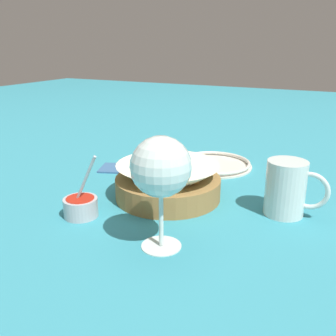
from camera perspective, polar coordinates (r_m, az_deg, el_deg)
The scene contains 7 objects.
ground_plane at distance 0.74m, azimuth 1.40°, elevation -5.20°, with size 4.00×4.00×0.00m, color teal.
food_basket at distance 0.75m, azimuth 0.03°, elevation -2.12°, with size 0.21×0.21×0.09m.
sauce_cup at distance 0.70m, azimuth -13.15°, elevation -5.66°, with size 0.07×0.06×0.12m.
wine_glass at distance 0.54m, azimuth -1.10°, elevation -0.25°, with size 0.09×0.09×0.18m.
beer_mug at distance 0.71m, azimuth 17.60°, elevation -3.24°, with size 0.11×0.07×0.10m.
side_plate at distance 0.96m, azimuth 6.97°, elevation 0.65°, with size 0.19×0.19×0.01m.
napkin at distance 0.94m, azimuth -6.61°, elevation 0.04°, with size 0.14×0.11×0.01m.
Camera 1 is at (0.29, -0.62, 0.30)m, focal length 40.00 mm.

